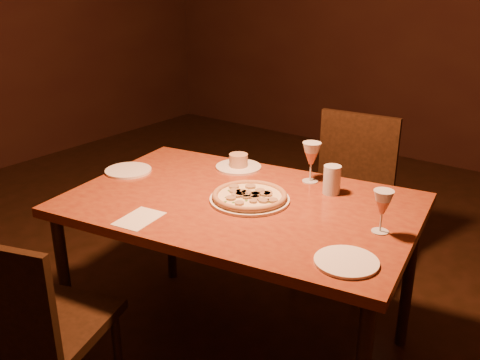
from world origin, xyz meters
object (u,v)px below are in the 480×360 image
Objects in this scene: dining_table at (241,215)px; chair_near at (32,326)px; chair_far at (347,190)px; pizza_plate at (250,196)px.

dining_table is 1.76× the size of chair_near.
chair_far is (0.34, 1.79, 0.03)m from chair_near.
chair_near is 1.82m from chair_far.
chair_near is at bearing -107.15° from chair_far.
chair_far is (0.05, 0.94, -0.18)m from dining_table.
chair_far is 2.78× the size of pizza_plate.
pizza_plate is (-0.02, -0.92, 0.27)m from chair_far.
chair_far is 0.95m from pizza_plate.
chair_near reaches higher than dining_table.
pizza_plate is at bearing 23.32° from dining_table.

